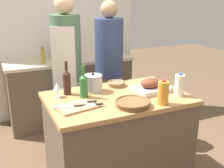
{
  "coord_description": "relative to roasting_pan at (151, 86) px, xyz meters",
  "views": [
    {
      "loc": [
        -1.02,
        -2.15,
        1.8
      ],
      "look_at": [
        0.0,
        0.12,
        0.99
      ],
      "focal_mm": 45.0,
      "sensor_mm": 36.0,
      "label": 1
    }
  ],
  "objects": [
    {
      "name": "kitchen_island",
      "position": [
        -0.34,
        0.01,
        -0.5
      ],
      "size": [
        1.27,
        0.82,
        0.91
      ],
      "color": "brown",
      "rests_on": "ground_plane"
    },
    {
      "name": "back_counter",
      "position": [
        -0.34,
        1.61,
        -0.5
      ],
      "size": [
        1.76,
        0.6,
        0.92
      ],
      "color": "brown",
      "rests_on": "ground_plane"
    },
    {
      "name": "back_wall",
      "position": [
        -0.34,
        1.96,
        0.32
      ],
      "size": [
        2.26,
        0.1,
        2.55
      ],
      "color": "silver",
      "rests_on": "ground_plane"
    },
    {
      "name": "roasting_pan",
      "position": [
        0.0,
        0.0,
        0.0
      ],
      "size": [
        0.36,
        0.3,
        0.13
      ],
      "color": "#BCBCC1",
      "rests_on": "kitchen_island"
    },
    {
      "name": "wicker_basket",
      "position": [
        -0.33,
        -0.25,
        -0.02
      ],
      "size": [
        0.3,
        0.3,
        0.05
      ],
      "color": "brown",
      "rests_on": "kitchen_island"
    },
    {
      "name": "cutting_board",
      "position": [
        -0.77,
        -0.1,
        -0.04
      ],
      "size": [
        0.34,
        0.27,
        0.02
      ],
      "color": "tan",
      "rests_on": "kitchen_island"
    },
    {
      "name": "stock_pot",
      "position": [
        -0.5,
        0.23,
        0.03
      ],
      "size": [
        0.17,
        0.17,
        0.18
      ],
      "color": "#B7B7BC",
      "rests_on": "kitchen_island"
    },
    {
      "name": "mixing_bowl",
      "position": [
        -0.23,
        0.28,
        -0.02
      ],
      "size": [
        0.18,
        0.18,
        0.05
      ],
      "color": "#846647",
      "rests_on": "kitchen_island"
    },
    {
      "name": "juice_jug",
      "position": [
        -0.08,
        -0.32,
        0.05
      ],
      "size": [
        0.09,
        0.09,
        0.22
      ],
      "color": "orange",
      "rests_on": "kitchen_island"
    },
    {
      "name": "milk_jug",
      "position": [
        0.17,
        -0.21,
        0.05
      ],
      "size": [
        0.09,
        0.09,
        0.21
      ],
      "color": "white",
      "rests_on": "kitchen_island"
    },
    {
      "name": "wine_bottle_green",
      "position": [
        -0.63,
        0.11,
        0.07
      ],
      "size": [
        0.07,
        0.07,
        0.29
      ],
      "color": "#28662D",
      "rests_on": "kitchen_island"
    },
    {
      "name": "wine_bottle_dark",
      "position": [
        -0.74,
        0.25,
        0.07
      ],
      "size": [
        0.07,
        0.07,
        0.31
      ],
      "color": "#381E19",
      "rests_on": "kitchen_island"
    },
    {
      "name": "wine_glass_left",
      "position": [
        -0.84,
        0.21,
        0.05
      ],
      "size": [
        0.07,
        0.07,
        0.13
      ],
      "color": "silver",
      "rests_on": "kitchen_island"
    },
    {
      "name": "knife_chef",
      "position": [
        -0.81,
        -0.09,
        -0.03
      ],
      "size": [
        0.25,
        0.09,
        0.01
      ],
      "color": "#B7B7BC",
      "rests_on": "cutting_board"
    },
    {
      "name": "knife_paring",
      "position": [
        -0.63,
        -0.15,
        -0.03
      ],
      "size": [
        0.17,
        0.03,
        0.01
      ],
      "color": "#B7B7BC",
      "rests_on": "cutting_board"
    },
    {
      "name": "knife_bread",
      "position": [
        -0.68,
        -0.06,
        -0.03
      ],
      "size": [
        0.21,
        0.08,
        0.01
      ],
      "color": "#B7B7BC",
      "rests_on": "cutting_board"
    },
    {
      "name": "stand_mixer",
      "position": [
        -0.46,
        1.66,
        0.09
      ],
      "size": [
        0.18,
        0.14,
        0.3
      ],
      "color": "#B22323",
      "rests_on": "back_counter"
    },
    {
      "name": "condiment_bottle_tall",
      "position": [
        -0.34,
        1.75,
        0.05
      ],
      "size": [
        0.06,
        0.06,
        0.19
      ],
      "color": "maroon",
      "rests_on": "back_counter"
    },
    {
      "name": "condiment_bottle_short",
      "position": [
        -0.72,
        1.49,
        0.06
      ],
      "size": [
        0.05,
        0.05,
        0.21
      ],
      "color": "#B28E2D",
      "rests_on": "back_counter"
    },
    {
      "name": "person_cook_aproned",
      "position": [
        -0.58,
        0.85,
        0.04
      ],
      "size": [
        0.35,
        0.37,
        1.79
      ],
      "rotation": [
        0.0,
        0.0,
        -0.47
      ],
      "color": "beige",
      "rests_on": "ground_plane"
    },
    {
      "name": "person_cook_guest",
      "position": [
        -0.04,
        0.9,
        -0.0
      ],
      "size": [
        0.34,
        0.34,
        1.72
      ],
      "rotation": [
        0.0,
        0.0,
        -0.08
      ],
      "color": "beige",
      "rests_on": "ground_plane"
    }
  ]
}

